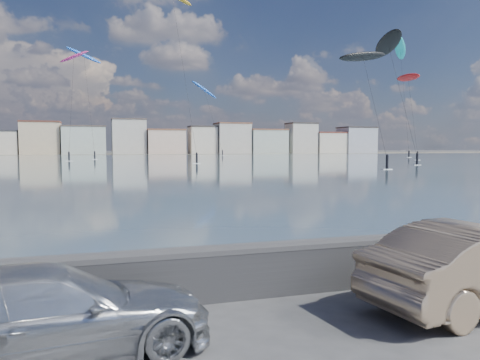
% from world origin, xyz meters
% --- Properties ---
extents(bay_water, '(500.00, 177.00, 0.00)m').
position_xyz_m(bay_water, '(0.00, 91.50, 0.01)').
color(bay_water, '#425B64').
rests_on(bay_water, ground).
extents(far_shore_strip, '(500.00, 60.00, 0.00)m').
position_xyz_m(far_shore_strip, '(0.00, 200.00, 0.01)').
color(far_shore_strip, '#4C473D').
rests_on(far_shore_strip, ground).
extents(seawall, '(400.00, 0.36, 1.08)m').
position_xyz_m(seawall, '(0.00, 2.70, 0.58)').
color(seawall, '#28282B').
rests_on(seawall, ground).
extents(far_buildings, '(240.79, 13.26, 14.60)m').
position_xyz_m(far_buildings, '(1.31, 186.00, 6.03)').
color(far_buildings, '#B2B7C6').
rests_on(far_buildings, ground).
extents(car_silver, '(4.75, 2.57, 1.31)m').
position_xyz_m(car_silver, '(-2.68, 0.95, 0.65)').
color(car_silver, '#B7BABE').
rests_on(car_silver, ground).
extents(kitesurfer_0, '(9.03, 15.70, 28.50)m').
position_xyz_m(kitesurfer_0, '(-4.23, 120.84, 25.77)').
color(kitesurfer_0, blue).
rests_on(kitesurfer_0, ground).
extents(kitesurfer_1, '(5.91, 12.05, 22.41)m').
position_xyz_m(kitesurfer_1, '(45.43, 63.18, 20.10)').
color(kitesurfer_1, black).
rests_on(kitesurfer_1, ground).
extents(kitesurfer_7, '(7.41, 15.55, 25.16)m').
position_xyz_m(kitesurfer_7, '(-6.24, 108.02, 22.81)').
color(kitesurfer_7, '#E5338C').
rests_on(kitesurfer_7, ground).
extents(kitesurfer_9, '(5.87, 13.18, 20.22)m').
position_xyz_m(kitesurfer_9, '(68.76, 88.86, 19.04)').
color(kitesurfer_9, red).
rests_on(kitesurfer_9, ground).
extents(kitesurfer_11, '(9.40, 15.46, 26.37)m').
position_xyz_m(kitesurfer_11, '(34.85, 155.47, 22.72)').
color(kitesurfer_11, blue).
rests_on(kitesurfer_11, ground).
extents(kitesurfer_14, '(8.57, 11.09, 34.53)m').
position_xyz_m(kitesurfer_14, '(81.74, 110.14, 30.85)').
color(kitesurfer_14, '#19BFBF').
rests_on(kitesurfer_14, ground).
extents(kitesurfer_15, '(10.11, 14.20, 18.06)m').
position_xyz_m(kitesurfer_15, '(36.98, 57.24, 16.40)').
color(kitesurfer_15, black).
rests_on(kitesurfer_15, ground).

